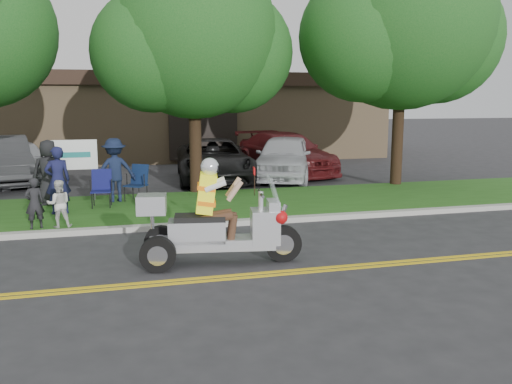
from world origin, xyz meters
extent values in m
plane|color=#28282B|center=(0.00, 0.00, 0.00)|extent=(120.00, 120.00, 0.00)
cube|color=gold|center=(0.00, -0.58, 0.01)|extent=(60.00, 0.10, 0.01)
cube|color=gold|center=(0.00, -0.42, 0.01)|extent=(60.00, 0.10, 0.01)
cube|color=#A8A89E|center=(0.00, 3.05, 0.06)|extent=(60.00, 0.25, 0.12)
cube|color=#235015|center=(0.00, 5.20, 0.06)|extent=(60.00, 4.00, 0.10)
cube|color=#9E7F5B|center=(2.00, 19.00, 2.00)|extent=(18.00, 8.00, 4.00)
cube|color=black|center=(2.00, 14.95, 3.70)|extent=(18.00, 0.30, 0.60)
cylinder|color=#332114|center=(0.50, 7.20, 2.10)|extent=(0.36, 0.36, 4.20)
sphere|color=#164E19|center=(0.50, 7.20, 4.65)|extent=(4.80, 4.80, 4.80)
sphere|color=#164E19|center=(1.70, 7.50, 4.20)|extent=(3.60, 3.60, 3.60)
sphere|color=#164E19|center=(-0.70, 7.00, 4.12)|extent=(3.36, 3.36, 3.36)
cylinder|color=#332114|center=(7.00, 7.00, 2.38)|extent=(0.36, 0.36, 4.76)
sphere|color=#164E19|center=(7.00, 7.00, 5.27)|extent=(5.60, 5.60, 5.60)
sphere|color=#164E19|center=(8.40, 7.30, 4.76)|extent=(4.20, 4.20, 4.20)
sphere|color=#164E19|center=(5.60, 6.80, 4.68)|extent=(3.92, 3.92, 3.92)
cylinder|color=silver|center=(-3.40, 6.60, 0.55)|extent=(0.06, 0.06, 1.10)
cylinder|color=silver|center=(-2.40, 6.60, 0.55)|extent=(0.06, 0.06, 1.10)
cube|color=white|center=(-2.90, 6.60, 1.35)|extent=(1.25, 0.06, 0.80)
cylinder|color=black|center=(0.98, 0.13, 0.32)|extent=(0.66, 0.25, 0.65)
cylinder|color=black|center=(-1.21, 0.08, 0.30)|extent=(0.62, 0.25, 0.60)
cylinder|color=black|center=(-1.09, 0.84, 0.30)|extent=(0.62, 0.25, 0.60)
cube|color=silver|center=(-0.19, 0.31, 0.37)|extent=(2.10, 0.80, 0.19)
cube|color=silver|center=(-0.51, 0.36, 0.59)|extent=(1.03, 0.64, 0.38)
cube|color=black|center=(-0.46, 0.35, 0.82)|extent=(0.92, 0.58, 0.11)
cube|color=silver|center=(0.66, 0.18, 0.65)|extent=(0.56, 0.59, 0.59)
cube|color=silver|center=(0.81, 0.15, 1.27)|extent=(0.28, 0.52, 0.53)
cube|color=silver|center=(-1.26, 0.48, 1.08)|extent=(0.55, 0.52, 0.32)
sphere|color=#B20C0F|center=(0.88, -0.01, 0.84)|extent=(0.24, 0.24, 0.24)
cube|color=#F4F519|center=(-0.34, 0.33, 1.25)|extent=(0.43, 0.48, 0.70)
sphere|color=silver|center=(-0.28, 0.32, 1.70)|extent=(0.31, 0.31, 0.31)
cylinder|color=black|center=(-1.61, 6.07, 0.31)|extent=(0.03, 0.03, 0.41)
cylinder|color=black|center=(-1.24, 5.82, 0.31)|extent=(0.03, 0.03, 0.41)
cylinder|color=black|center=(-1.37, 6.41, 0.31)|extent=(0.03, 0.03, 0.41)
cylinder|color=black|center=(-1.01, 6.16, 0.31)|extent=(0.03, 0.03, 0.41)
cube|color=#0D1D40|center=(-1.31, 6.12, 0.52)|extent=(0.68, 0.67, 0.04)
cube|color=#0D1D40|center=(-1.18, 6.30, 0.80)|extent=(0.51, 0.42, 0.55)
cylinder|color=black|center=(-2.42, 5.28, 0.30)|extent=(0.03, 0.03, 0.40)
cylinder|color=black|center=(-1.99, 5.25, 0.30)|extent=(0.03, 0.03, 0.40)
cylinder|color=black|center=(-2.39, 5.68, 0.30)|extent=(0.03, 0.03, 0.40)
cylinder|color=black|center=(-1.96, 5.64, 0.30)|extent=(0.03, 0.03, 0.40)
cube|color=#11134F|center=(-2.19, 5.46, 0.51)|extent=(0.53, 0.49, 0.04)
cube|color=#11134F|center=(-2.17, 5.68, 0.79)|extent=(0.51, 0.19, 0.54)
imported|color=#16183E|center=(-3.16, 4.89, 0.92)|extent=(0.68, 0.54, 1.63)
imported|color=#141D38|center=(-1.84, 6.16, 0.96)|extent=(1.18, 0.79, 1.70)
imported|color=black|center=(-3.49, 6.17, 0.95)|extent=(0.89, 0.64, 1.70)
imported|color=black|center=(-3.51, 3.40, 0.65)|extent=(0.46, 0.38, 1.10)
imported|color=silver|center=(-3.03, 3.40, 0.62)|extent=(0.53, 0.43, 1.03)
imported|color=#9D9EA3|center=(-5.00, 10.90, 0.75)|extent=(3.30, 4.78, 1.51)
imported|color=#313134|center=(-5.50, 10.88, 0.80)|extent=(2.79, 5.12, 1.60)
imported|color=black|center=(1.50, 9.70, 0.73)|extent=(2.94, 5.49, 1.47)
imported|color=#501214|center=(4.50, 10.93, 0.78)|extent=(3.21, 5.70, 1.56)
imported|color=#B9BBC1|center=(4.00, 9.49, 0.79)|extent=(3.59, 5.01, 1.58)
camera|label=1|loc=(-1.84, -8.69, 2.85)|focal=38.00mm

